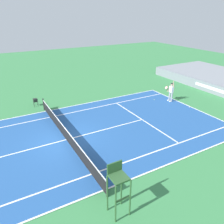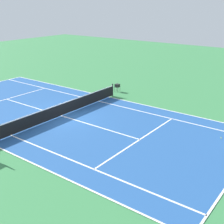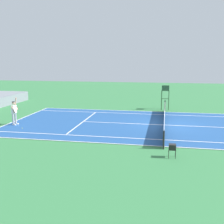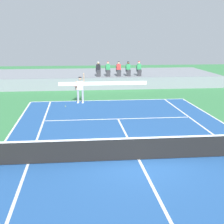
% 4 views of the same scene
% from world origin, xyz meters
% --- Properties ---
extents(ground_plane, '(80.00, 80.00, 0.00)m').
position_xyz_m(ground_plane, '(0.00, 0.00, 0.00)').
color(ground_plane, '#387F47').
extents(court, '(11.08, 23.88, 0.03)m').
position_xyz_m(court, '(0.00, 0.00, 0.01)').
color(court, '#235193').
rests_on(court, ground).
extents(net, '(11.98, 0.10, 1.07)m').
position_xyz_m(net, '(0.00, 0.00, 0.52)').
color(net, black).
rests_on(net, ground).
extents(tennis_player, '(0.78, 0.62, 2.08)m').
position_xyz_m(tennis_player, '(-2.02, 11.24, 0.99)').
color(tennis_player, '#9E9EA3').
rests_on(tennis_player, ground).
extents(tennis_ball, '(0.07, 0.07, 0.07)m').
position_xyz_m(tennis_ball, '(-3.01, 10.10, 0.03)').
color(tennis_ball, '#D1E533').
rests_on(tennis_ball, ground).
extents(umpire_chair, '(0.77, 0.77, 2.44)m').
position_xyz_m(umpire_chair, '(6.90, 0.00, 1.56)').
color(umpire_chair, '#2D562D').
rests_on(umpire_chair, ground).
extents(ball_hopper, '(0.36, 0.36, 0.70)m').
position_xyz_m(ball_hopper, '(-7.24, -0.44, 0.57)').
color(ball_hopper, black).
rests_on(ball_hopper, ground).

